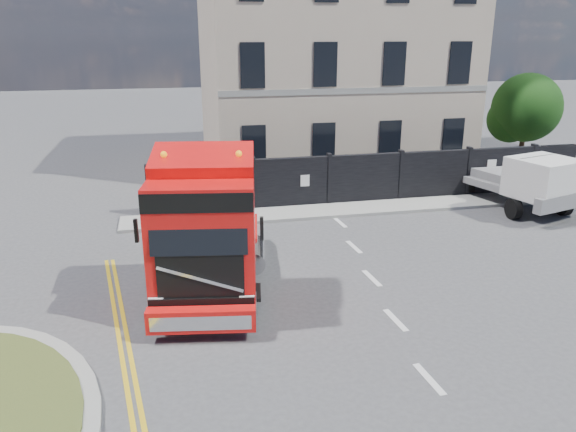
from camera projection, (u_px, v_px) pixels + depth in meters
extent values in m
plane|color=#424244|center=(272.00, 325.00, 13.26)|extent=(120.00, 120.00, 0.00)
cube|color=black|center=(377.00, 178.00, 22.51)|extent=(18.00, 0.25, 2.00)
cube|color=silver|center=(562.00, 168.00, 24.24)|extent=(2.60, 0.12, 2.00)
cube|color=#BFAE98|center=(327.00, 55.00, 28.06)|extent=(12.00, 10.00, 11.00)
cylinder|color=#382619|center=(521.00, 150.00, 26.96)|extent=(0.24, 0.24, 2.40)
sphere|color=black|center=(527.00, 108.00, 26.33)|extent=(3.20, 3.20, 3.20)
sphere|color=black|center=(511.00, 119.00, 26.79)|extent=(2.20, 2.20, 2.20)
cube|color=gray|center=(384.00, 207.00, 21.97)|extent=(20.00, 1.60, 0.12)
cube|color=black|center=(212.00, 256.00, 15.43)|extent=(3.31, 6.39, 0.44)
cube|color=red|center=(204.00, 231.00, 13.40)|extent=(2.79, 2.87, 2.71)
cube|color=red|center=(206.00, 175.00, 14.02)|extent=(2.52, 1.24, 1.35)
cube|color=black|center=(198.00, 233.00, 12.11)|extent=(2.11, 0.40, 1.02)
cube|color=red|center=(201.00, 320.00, 12.42)|extent=(2.44, 0.72, 0.53)
cylinder|color=black|center=(160.00, 306.00, 13.11)|extent=(0.47, 1.04, 1.01)
cylinder|color=gray|center=(160.00, 306.00, 13.11)|extent=(0.43, 0.60, 0.55)
cylinder|color=black|center=(249.00, 304.00, 13.22)|extent=(0.47, 1.04, 1.01)
cylinder|color=gray|center=(249.00, 304.00, 13.22)|extent=(0.43, 0.60, 0.55)
cylinder|color=black|center=(179.00, 251.00, 16.36)|extent=(0.47, 1.04, 1.01)
cylinder|color=gray|center=(179.00, 251.00, 16.36)|extent=(0.43, 0.60, 0.55)
cylinder|color=black|center=(250.00, 250.00, 16.47)|extent=(0.47, 1.04, 1.01)
cylinder|color=gray|center=(250.00, 250.00, 16.47)|extent=(0.43, 0.60, 0.55)
cylinder|color=black|center=(183.00, 237.00, 17.46)|extent=(0.47, 1.04, 1.01)
cylinder|color=gray|center=(183.00, 237.00, 17.46)|extent=(0.43, 0.60, 0.55)
cylinder|color=black|center=(251.00, 236.00, 17.57)|extent=(0.47, 1.04, 1.01)
cylinder|color=gray|center=(251.00, 236.00, 17.57)|extent=(0.43, 0.60, 0.55)
cube|color=slate|center=(514.00, 185.00, 22.29)|extent=(3.51, 5.71, 0.28)
cube|color=silver|center=(543.00, 178.00, 20.52)|extent=(2.58, 2.51, 1.44)
cylinder|color=black|center=(514.00, 209.00, 20.65)|extent=(0.28, 0.78, 0.78)
cylinder|color=black|center=(564.00, 205.00, 21.08)|extent=(0.28, 0.78, 0.78)
cylinder|color=black|center=(467.00, 186.00, 23.75)|extent=(0.28, 0.78, 0.78)
cylinder|color=black|center=(512.00, 183.00, 24.17)|extent=(0.28, 0.78, 0.78)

